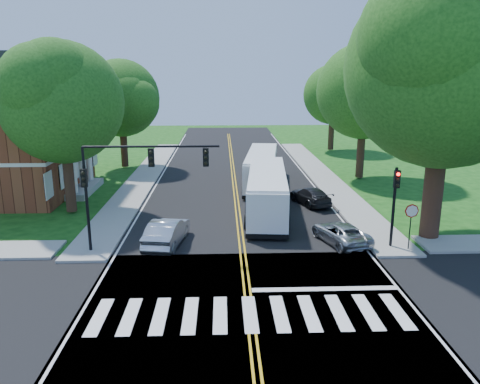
{
  "coord_description": "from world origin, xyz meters",
  "views": [
    {
      "loc": [
        -1.06,
        -17.48,
        9.4
      ],
      "look_at": [
        0.01,
        10.01,
        2.4
      ],
      "focal_mm": 35.0,
      "sensor_mm": 36.0,
      "label": 1
    }
  ],
  "objects_px": {
    "signal_ne": "(395,197)",
    "dark_sedan": "(310,196)",
    "suv": "(341,233)",
    "signal_nw": "(130,173)",
    "hatchback": "(167,232)",
    "bus_lead": "(267,191)",
    "bus_follow": "(262,168)"
  },
  "relations": [
    {
      "from": "signal_ne",
      "to": "suv",
      "type": "bearing_deg",
      "value": 158.95
    },
    {
      "from": "bus_lead",
      "to": "dark_sedan",
      "type": "xyz_separation_m",
      "value": [
        3.42,
        2.17,
        -0.94
      ]
    },
    {
      "from": "signal_ne",
      "to": "dark_sedan",
      "type": "distance_m",
      "value": 9.84
    },
    {
      "from": "signal_nw",
      "to": "bus_follow",
      "type": "bearing_deg",
      "value": 62.06
    },
    {
      "from": "bus_follow",
      "to": "suv",
      "type": "distance_m",
      "value": 14.83
    },
    {
      "from": "bus_lead",
      "to": "hatchback",
      "type": "bearing_deg",
      "value": 49.01
    },
    {
      "from": "signal_ne",
      "to": "bus_lead",
      "type": "distance_m",
      "value": 9.44
    },
    {
      "from": "bus_lead",
      "to": "signal_nw",
      "type": "bearing_deg",
      "value": 46.85
    },
    {
      "from": "signal_nw",
      "to": "dark_sedan",
      "type": "distance_m",
      "value": 14.99
    },
    {
      "from": "hatchback",
      "to": "dark_sedan",
      "type": "xyz_separation_m",
      "value": [
        9.61,
        8.11,
        -0.13
      ]
    },
    {
      "from": "bus_lead",
      "to": "bus_follow",
      "type": "height_order",
      "value": "bus_lead"
    },
    {
      "from": "signal_ne",
      "to": "suv",
      "type": "xyz_separation_m",
      "value": [
        -2.57,
        0.99,
        -2.36
      ]
    },
    {
      "from": "signal_nw",
      "to": "dark_sedan",
      "type": "bearing_deg",
      "value": 39.1
    },
    {
      "from": "signal_ne",
      "to": "bus_lead",
      "type": "height_order",
      "value": "signal_ne"
    },
    {
      "from": "suv",
      "to": "bus_follow",
      "type": "bearing_deg",
      "value": -94.4
    },
    {
      "from": "signal_nw",
      "to": "signal_ne",
      "type": "distance_m",
      "value": 14.13
    },
    {
      "from": "bus_lead",
      "to": "dark_sedan",
      "type": "distance_m",
      "value": 4.16
    },
    {
      "from": "bus_lead",
      "to": "suv",
      "type": "xyz_separation_m",
      "value": [
        3.64,
        -5.98,
        -0.98
      ]
    },
    {
      "from": "dark_sedan",
      "to": "signal_ne",
      "type": "bearing_deg",
      "value": 89.79
    },
    {
      "from": "hatchback",
      "to": "suv",
      "type": "relative_size",
      "value": 1.08
    },
    {
      "from": "suv",
      "to": "dark_sedan",
      "type": "relative_size",
      "value": 0.99
    },
    {
      "from": "signal_ne",
      "to": "bus_lead",
      "type": "xyz_separation_m",
      "value": [
        -6.21,
        6.97,
        -1.38
      ]
    },
    {
      "from": "signal_nw",
      "to": "bus_lead",
      "type": "xyz_separation_m",
      "value": [
        7.84,
        6.98,
        -2.8
      ]
    },
    {
      "from": "signal_ne",
      "to": "dark_sedan",
      "type": "relative_size",
      "value": 1.02
    },
    {
      "from": "hatchback",
      "to": "suv",
      "type": "height_order",
      "value": "hatchback"
    },
    {
      "from": "signal_nw",
      "to": "dark_sedan",
      "type": "relative_size",
      "value": 1.66
    },
    {
      "from": "signal_nw",
      "to": "hatchback",
      "type": "distance_m",
      "value": 4.11
    },
    {
      "from": "hatchback",
      "to": "dark_sedan",
      "type": "relative_size",
      "value": 1.07
    },
    {
      "from": "suv",
      "to": "signal_nw",
      "type": "bearing_deg",
      "value": -12.31
    },
    {
      "from": "signal_ne",
      "to": "dark_sedan",
      "type": "height_order",
      "value": "signal_ne"
    },
    {
      "from": "bus_lead",
      "to": "hatchback",
      "type": "height_order",
      "value": "bus_lead"
    },
    {
      "from": "signal_ne",
      "to": "dark_sedan",
      "type": "bearing_deg",
      "value": 106.98
    }
  ]
}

